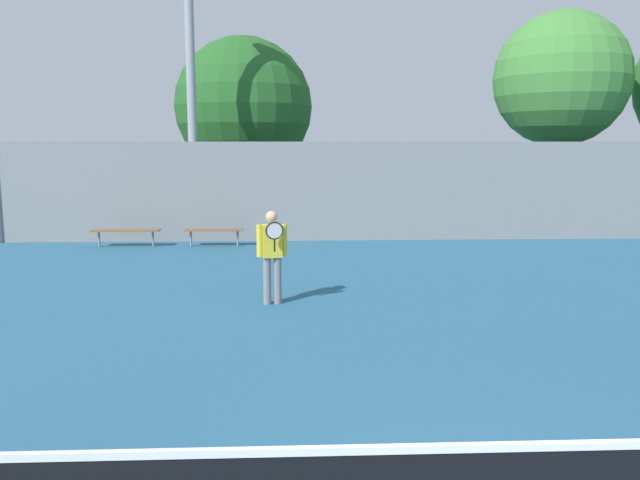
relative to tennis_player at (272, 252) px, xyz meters
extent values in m
cube|color=white|center=(1.80, -7.44, 0.05)|extent=(10.32, 0.04, 0.05)
cylinder|color=slate|center=(-0.09, -0.01, -0.52)|extent=(0.14, 0.14, 0.85)
cylinder|color=slate|center=(0.09, 0.03, -0.52)|extent=(0.14, 0.14, 0.85)
cube|color=yellow|center=(0.00, 0.01, 0.20)|extent=(0.38, 0.26, 0.58)
cylinder|color=yellow|center=(-0.22, -0.03, 0.21)|extent=(0.10, 0.10, 0.57)
cylinder|color=yellow|center=(0.22, 0.05, 0.21)|extent=(0.10, 0.10, 0.57)
sphere|color=#DBAD89|center=(0.00, 0.01, 0.62)|extent=(0.21, 0.21, 0.21)
cylinder|color=black|center=(0.05, -0.27, 0.16)|extent=(0.03, 0.03, 0.22)
torus|color=black|center=(0.05, -0.27, 0.42)|extent=(0.31, 0.08, 0.31)
cylinder|color=silver|center=(0.05, -0.27, 0.42)|extent=(0.26, 0.06, 0.27)
cube|color=brown|center=(-4.34, 6.68, -0.48)|extent=(1.88, 0.40, 0.04)
cylinder|color=gray|center=(-5.09, 6.68, -0.72)|extent=(0.06, 0.06, 0.45)
cylinder|color=gray|center=(-3.59, 6.68, -0.72)|extent=(0.06, 0.06, 0.45)
cube|color=brown|center=(-1.86, 6.68, -0.48)|extent=(1.65, 0.40, 0.04)
cylinder|color=gray|center=(-2.52, 6.68, -0.72)|extent=(0.06, 0.06, 0.45)
cylinder|color=gray|center=(-1.20, 6.68, -0.72)|extent=(0.06, 0.06, 0.45)
cylinder|color=#939399|center=(-2.57, 7.81, 3.38)|extent=(0.27, 0.27, 8.65)
cube|color=gray|center=(1.80, 7.65, 0.53)|extent=(29.06, 0.06, 2.95)
cylinder|color=brown|center=(-1.35, 11.60, 0.19)|extent=(0.37, 0.37, 2.27)
sphere|color=#235B23|center=(-1.35, 11.60, 3.26)|extent=(4.82, 4.82, 4.82)
cylinder|color=brown|center=(9.52, 10.47, 0.69)|extent=(0.56, 0.56, 3.26)
sphere|color=#428438|center=(9.52, 10.47, 4.13)|extent=(4.53, 4.53, 4.53)
camera|label=1|loc=(0.38, -10.90, 1.83)|focal=35.00mm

